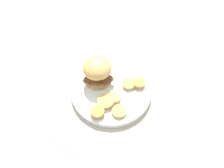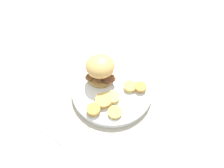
% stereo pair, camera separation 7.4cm
% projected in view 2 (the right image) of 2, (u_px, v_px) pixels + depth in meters
% --- Properties ---
extents(ground_plane, '(4.00, 4.00, 0.00)m').
position_uv_depth(ground_plane, '(112.00, 92.00, 0.78)').
color(ground_plane, '#B2A899').
extents(dinner_plate, '(0.28, 0.28, 0.02)m').
position_uv_depth(dinner_plate, '(112.00, 90.00, 0.77)').
color(dinner_plate, white).
rests_on(dinner_plate, ground_plane).
extents(sandwich, '(0.12, 0.10, 0.09)m').
position_uv_depth(sandwich, '(101.00, 69.00, 0.75)').
color(sandwich, tan).
rests_on(sandwich, dinner_plate).
extents(potato_round_0, '(0.04, 0.04, 0.02)m').
position_uv_depth(potato_round_0, '(140.00, 87.00, 0.76)').
color(potato_round_0, '#BC8942').
rests_on(potato_round_0, dinner_plate).
extents(potato_round_1, '(0.05, 0.05, 0.01)m').
position_uv_depth(potato_round_1, '(130.00, 86.00, 0.76)').
color(potato_round_1, tan).
rests_on(potato_round_1, dinner_plate).
extents(potato_round_2, '(0.05, 0.05, 0.01)m').
position_uv_depth(potato_round_2, '(115.00, 112.00, 0.70)').
color(potato_round_2, tan).
rests_on(potato_round_2, dinner_plate).
extents(potato_round_3, '(0.06, 0.06, 0.02)m').
position_uv_depth(potato_round_3, '(104.00, 101.00, 0.73)').
color(potato_round_3, tan).
rests_on(potato_round_3, dinner_plate).
extents(potato_round_4, '(0.05, 0.05, 0.01)m').
position_uv_depth(potato_round_4, '(113.00, 97.00, 0.74)').
color(potato_round_4, '#DBB766').
rests_on(potato_round_4, dinner_plate).
extents(potato_round_5, '(0.05, 0.05, 0.02)m').
position_uv_depth(potato_round_5, '(94.00, 110.00, 0.71)').
color(potato_round_5, '#BC8942').
rests_on(potato_round_5, dinner_plate).
extents(fork, '(0.16, 0.09, 0.00)m').
position_uv_depth(fork, '(61.00, 141.00, 0.67)').
color(fork, silver).
rests_on(fork, ground_plane).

